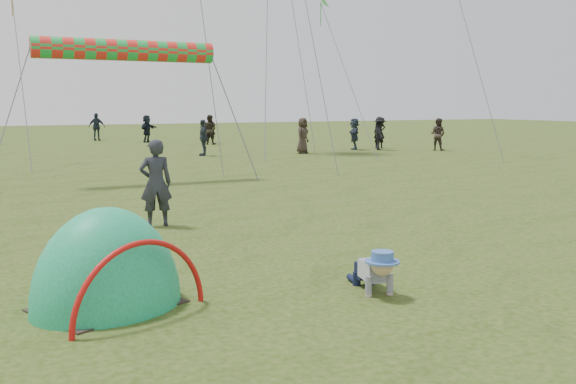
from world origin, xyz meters
name	(u,v)px	position (x,y,z in m)	size (l,w,h in m)	color
ground	(361,315)	(0.00, 0.00, 0.00)	(140.00, 140.00, 0.00)	#213B0A
crawling_toddler	(375,270)	(0.65, 0.67, 0.30)	(0.56, 0.79, 0.61)	black
popup_tent	(108,306)	(-2.55, 1.63, 0.00)	(1.86, 1.53, 2.41)	#1B8646
standing_adult	(156,183)	(-0.66, 6.39, 0.86)	(0.63, 0.41, 1.73)	#262831
crowd_person_0	(379,132)	(16.15, 23.03, 0.85)	(0.62, 0.41, 1.70)	black
crowd_person_2	(97,127)	(3.68, 37.16, 0.90)	(1.05, 0.44, 1.80)	#1C2832
crowd_person_5	(354,134)	(14.31, 22.67, 0.82)	(1.53, 0.49, 1.65)	#242F3E
crowd_person_7	(209,130)	(8.92, 30.09, 0.87)	(0.85, 0.66, 1.75)	black
crowd_person_8	(203,138)	(5.87, 22.40, 0.84)	(0.98, 0.41, 1.68)	#27313B
crowd_person_9	(380,134)	(15.32, 21.80, 0.86)	(1.11, 0.64, 1.72)	black
crowd_person_10	(303,136)	(10.63, 21.55, 0.87)	(0.85, 0.55, 1.73)	#2F2620
crowd_person_11	(147,129)	(6.15, 33.83, 0.85)	(1.58, 0.50, 1.71)	black
crowd_person_12	(211,130)	(9.51, 31.52, 0.82)	(0.60, 0.39, 1.64)	black
crowd_person_13	(438,134)	(17.81, 20.18, 0.83)	(0.81, 0.63, 1.66)	#382D28
rainbow_tube_kite	(126,50)	(0.54, 13.97, 4.02)	(0.64, 0.64, 5.42)	red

